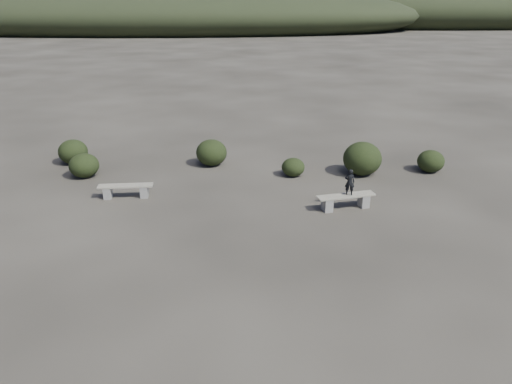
{
  "coord_description": "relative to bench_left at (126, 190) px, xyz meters",
  "views": [
    {
      "loc": [
        0.79,
        -10.82,
        6.85
      ],
      "look_at": [
        0.5,
        3.5,
        1.1
      ],
      "focal_mm": 35.0,
      "sensor_mm": 36.0,
      "label": 1
    }
  ],
  "objects": [
    {
      "name": "ground",
      "position": [
        4.19,
        -5.61,
        -0.29
      ],
      "size": [
        1200.0,
        1200.0,
        0.0
      ],
      "primitive_type": "plane",
      "color": "#28251F",
      "rests_on": "ground"
    },
    {
      "name": "bench_right",
      "position": [
        7.71,
        -0.83,
        0.01
      ],
      "size": [
        2.05,
        0.97,
        0.5
      ],
      "rotation": [
        0.0,
        0.0,
        0.29
      ],
      "color": "gray",
      "rests_on": "ground"
    },
    {
      "name": "shrub_b",
      "position": [
        2.7,
        3.68,
        0.26
      ],
      "size": [
        1.3,
        1.3,
        1.11
      ],
      "primitive_type": "ellipsoid",
      "color": "black",
      "rests_on": "ground"
    },
    {
      "name": "shrub_e",
      "position": [
        11.72,
        3.02,
        0.16
      ],
      "size": [
        1.08,
        1.08,
        0.9
      ],
      "primitive_type": "ellipsoid",
      "color": "black",
      "rests_on": "ground"
    },
    {
      "name": "bench_left",
      "position": [
        0.0,
        0.0,
        0.0
      ],
      "size": [
        1.95,
        0.6,
        0.48
      ],
      "rotation": [
        0.0,
        0.0,
        0.11
      ],
      "color": "gray",
      "rests_on": "ground"
    },
    {
      "name": "shrub_f",
      "position": [
        -3.25,
        3.8,
        0.23
      ],
      "size": [
        1.23,
        1.23,
        1.04
      ],
      "primitive_type": "ellipsoid",
      "color": "black",
      "rests_on": "ground"
    },
    {
      "name": "shrub_c",
      "position": [
        6.09,
        2.4,
        0.08
      ],
      "size": [
        0.92,
        0.92,
        0.74
      ],
      "primitive_type": "ellipsoid",
      "color": "black",
      "rests_on": "ground"
    },
    {
      "name": "seated_person",
      "position": [
        7.8,
        -0.8,
        0.66
      ],
      "size": [
        0.35,
        0.25,
        0.91
      ],
      "primitive_type": "imported",
      "rotation": [
        0.0,
        0.0,
        3.03
      ],
      "color": "black",
      "rests_on": "bench_right"
    },
    {
      "name": "shrub_a",
      "position": [
        -2.21,
        2.12,
        0.19
      ],
      "size": [
        1.17,
        1.17,
        0.96
      ],
      "primitive_type": "ellipsoid",
      "color": "black",
      "rests_on": "ground"
    },
    {
      "name": "shrub_d",
      "position": [
        8.85,
        2.63,
        0.38
      ],
      "size": [
        1.53,
        1.53,
        1.34
      ],
      "primitive_type": "ellipsoid",
      "color": "black",
      "rests_on": "ground"
    }
  ]
}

